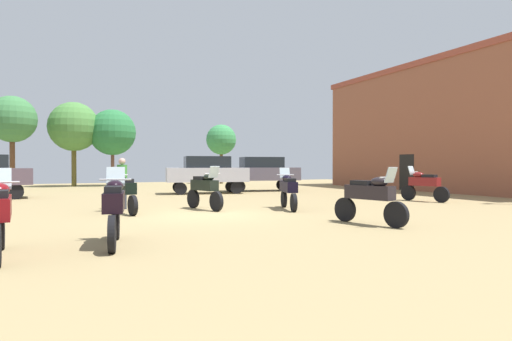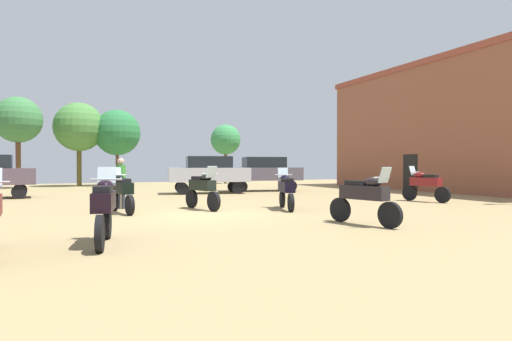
{
  "view_description": "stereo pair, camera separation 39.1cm",
  "coord_description": "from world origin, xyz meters",
  "px_view_note": "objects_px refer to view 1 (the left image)",
  "views": [
    {
      "loc": [
        -4.06,
        -12.93,
        1.56
      ],
      "look_at": [
        3.61,
        3.99,
        1.32
      ],
      "focal_mm": 30.31,
      "sensor_mm": 36.0,
      "label": 1
    },
    {
      "loc": [
        -3.7,
        -13.09,
        1.56
      ],
      "look_at": [
        3.61,
        3.99,
        1.32
      ],
      "focal_mm": 30.31,
      "sensor_mm": 36.0,
      "label": 2
    }
  ],
  "objects_px": {
    "brick_building": "(457,127)",
    "tree_4": "(221,140)",
    "motorcycle_3": "(288,189)",
    "motorcycle_4": "(370,196)",
    "motorcycle_5": "(205,188)",
    "car_2": "(261,171)",
    "tree_1": "(112,133)",
    "tree_6": "(74,127)",
    "motorcycle_12": "(114,207)",
    "tree_3": "(12,120)",
    "motorcycle_7": "(424,184)",
    "person_1": "(122,179)",
    "car_1": "(207,172)",
    "motorcycle_8": "(124,191)"
  },
  "relations": [
    {
      "from": "tree_4",
      "to": "car_1",
      "type": "bearing_deg",
      "value": -113.34
    },
    {
      "from": "tree_4",
      "to": "brick_building",
      "type": "bearing_deg",
      "value": -55.57
    },
    {
      "from": "tree_1",
      "to": "tree_4",
      "type": "bearing_deg",
      "value": 2.27
    },
    {
      "from": "motorcycle_3",
      "to": "tree_3",
      "type": "xyz_separation_m",
      "value": [
        -10.03,
        18.6,
        3.74
      ]
    },
    {
      "from": "car_1",
      "to": "tree_3",
      "type": "relative_size",
      "value": 0.76
    },
    {
      "from": "car_2",
      "to": "tree_1",
      "type": "relative_size",
      "value": 0.81
    },
    {
      "from": "motorcycle_3",
      "to": "motorcycle_4",
      "type": "height_order",
      "value": "motorcycle_4"
    },
    {
      "from": "motorcycle_5",
      "to": "person_1",
      "type": "distance_m",
      "value": 2.92
    },
    {
      "from": "motorcycle_3",
      "to": "motorcycle_8",
      "type": "distance_m",
      "value": 5.48
    },
    {
      "from": "tree_3",
      "to": "tree_4",
      "type": "xyz_separation_m",
      "value": [
        14.88,
        1.77,
        -0.86
      ]
    },
    {
      "from": "motorcycle_12",
      "to": "tree_3",
      "type": "xyz_separation_m",
      "value": [
        -3.77,
        23.11,
        3.71
      ]
    },
    {
      "from": "motorcycle_3",
      "to": "motorcycle_4",
      "type": "relative_size",
      "value": 0.96
    },
    {
      "from": "brick_building",
      "to": "motorcycle_5",
      "type": "relative_size",
      "value": 8.67
    },
    {
      "from": "motorcycle_8",
      "to": "car_1",
      "type": "height_order",
      "value": "car_1"
    },
    {
      "from": "car_2",
      "to": "tree_4",
      "type": "bearing_deg",
      "value": 3.9
    },
    {
      "from": "motorcycle_5",
      "to": "car_2",
      "type": "xyz_separation_m",
      "value": [
        6.28,
        8.81,
        0.44
      ]
    },
    {
      "from": "person_1",
      "to": "motorcycle_5",
      "type": "bearing_deg",
      "value": -2.8
    },
    {
      "from": "brick_building",
      "to": "person_1",
      "type": "height_order",
      "value": "brick_building"
    },
    {
      "from": "brick_building",
      "to": "tree_4",
      "type": "distance_m",
      "value": 17.72
    },
    {
      "from": "brick_building",
      "to": "motorcycle_7",
      "type": "relative_size",
      "value": 8.49
    },
    {
      "from": "motorcycle_4",
      "to": "tree_3",
      "type": "bearing_deg",
      "value": -80.28
    },
    {
      "from": "motorcycle_5",
      "to": "person_1",
      "type": "xyz_separation_m",
      "value": [
        -2.56,
        1.37,
        0.31
      ]
    },
    {
      "from": "motorcycle_7",
      "to": "motorcycle_8",
      "type": "height_order",
      "value": "motorcycle_7"
    },
    {
      "from": "motorcycle_7",
      "to": "tree_3",
      "type": "distance_m",
      "value": 24.97
    },
    {
      "from": "tree_6",
      "to": "motorcycle_4",
      "type": "bearing_deg",
      "value": -75.37
    },
    {
      "from": "person_1",
      "to": "tree_1",
      "type": "xyz_separation_m",
      "value": [
        1.53,
        17.6,
        2.87
      ]
    },
    {
      "from": "motorcycle_4",
      "to": "tree_6",
      "type": "bearing_deg",
      "value": -89.47
    },
    {
      "from": "motorcycle_12",
      "to": "tree_3",
      "type": "bearing_deg",
      "value": 108.4
    },
    {
      "from": "car_2",
      "to": "tree_3",
      "type": "distance_m",
      "value": 16.5
    },
    {
      "from": "car_1",
      "to": "tree_4",
      "type": "relative_size",
      "value": 0.94
    },
    {
      "from": "car_2",
      "to": "tree_6",
      "type": "xyz_separation_m",
      "value": [
        -9.93,
        10.38,
        3.08
      ]
    },
    {
      "from": "person_1",
      "to": "tree_1",
      "type": "height_order",
      "value": "tree_1"
    },
    {
      "from": "motorcycle_5",
      "to": "motorcycle_7",
      "type": "distance_m",
      "value": 9.46
    },
    {
      "from": "tree_4",
      "to": "motorcycle_8",
      "type": "bearing_deg",
      "value": -117.95
    },
    {
      "from": "tree_1",
      "to": "motorcycle_3",
      "type": "bearing_deg",
      "value": -79.48
    },
    {
      "from": "car_2",
      "to": "tree_3",
      "type": "height_order",
      "value": "tree_3"
    },
    {
      "from": "motorcycle_7",
      "to": "motorcycle_8",
      "type": "distance_m",
      "value": 12.14
    },
    {
      "from": "motorcycle_7",
      "to": "tree_1",
      "type": "bearing_deg",
      "value": 104.49
    },
    {
      "from": "motorcycle_8",
      "to": "person_1",
      "type": "height_order",
      "value": "person_1"
    },
    {
      "from": "motorcycle_5",
      "to": "tree_1",
      "type": "bearing_deg",
      "value": -101.89
    },
    {
      "from": "car_2",
      "to": "tree_3",
      "type": "bearing_deg",
      "value": 68.09
    },
    {
      "from": "motorcycle_12",
      "to": "tree_4",
      "type": "relative_size",
      "value": 0.44
    },
    {
      "from": "person_1",
      "to": "tree_4",
      "type": "height_order",
      "value": "tree_4"
    },
    {
      "from": "motorcycle_7",
      "to": "car_2",
      "type": "bearing_deg",
      "value": 94.93
    },
    {
      "from": "tree_1",
      "to": "motorcycle_7",
      "type": "bearing_deg",
      "value": -61.79
    },
    {
      "from": "motorcycle_4",
      "to": "car_2",
      "type": "height_order",
      "value": "car_2"
    },
    {
      "from": "motorcycle_12",
      "to": "tree_1",
      "type": "bearing_deg",
      "value": 93.24
    },
    {
      "from": "motorcycle_4",
      "to": "person_1",
      "type": "xyz_separation_m",
      "value": [
        -5.31,
        6.7,
        0.31
      ]
    },
    {
      "from": "motorcycle_5",
      "to": "tree_6",
      "type": "bearing_deg",
      "value": -94.25
    },
    {
      "from": "motorcycle_3",
      "to": "tree_6",
      "type": "relative_size",
      "value": 0.35
    }
  ]
}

